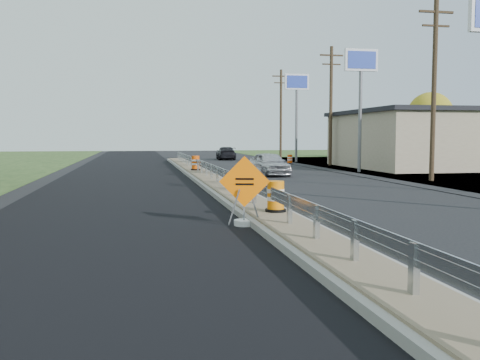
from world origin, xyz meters
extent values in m
plane|color=black|center=(0.00, 0.00, 0.00)|extent=(140.00, 140.00, 0.00)
cube|color=black|center=(-4.40, 10.00, 0.01)|extent=(7.20, 120.00, 0.01)
cube|color=gray|center=(0.00, 8.00, 0.09)|extent=(1.60, 55.00, 0.18)
cube|color=brown|center=(0.00, 8.00, 0.20)|extent=(1.25, 55.00, 0.05)
cube|color=silver|center=(0.00, -10.00, 0.58)|extent=(0.10, 0.15, 0.70)
cube|color=silver|center=(0.00, -8.00, 0.58)|extent=(0.10, 0.15, 0.70)
cube|color=silver|center=(0.00, -6.00, 0.58)|extent=(0.10, 0.15, 0.70)
cube|color=silver|center=(0.00, -4.00, 0.58)|extent=(0.10, 0.15, 0.70)
cube|color=silver|center=(0.00, -2.00, 0.58)|extent=(0.10, 0.15, 0.70)
cube|color=silver|center=(0.00, 0.00, 0.58)|extent=(0.10, 0.15, 0.70)
cube|color=silver|center=(0.00, 2.00, 0.58)|extent=(0.10, 0.15, 0.70)
cube|color=silver|center=(0.00, 4.00, 0.58)|extent=(0.10, 0.15, 0.70)
cube|color=silver|center=(0.00, 6.00, 0.58)|extent=(0.10, 0.15, 0.70)
cube|color=silver|center=(0.00, 8.00, 0.58)|extent=(0.10, 0.15, 0.70)
cube|color=silver|center=(0.00, 10.00, 0.58)|extent=(0.10, 0.15, 0.70)
cube|color=silver|center=(0.00, 12.00, 0.58)|extent=(0.10, 0.15, 0.70)
cube|color=silver|center=(0.00, 14.00, 0.58)|extent=(0.10, 0.15, 0.70)
cube|color=silver|center=(0.00, 16.00, 0.58)|extent=(0.10, 0.15, 0.70)
cube|color=silver|center=(0.00, 18.00, 0.58)|extent=(0.10, 0.15, 0.70)
cube|color=silver|center=(0.00, 20.00, 0.58)|extent=(0.10, 0.15, 0.70)
cube|color=silver|center=(0.00, 22.00, 0.58)|extent=(0.10, 0.15, 0.70)
cube|color=silver|center=(0.00, 24.00, 0.58)|extent=(0.10, 0.15, 0.70)
cube|color=silver|center=(0.00, 26.00, 0.58)|extent=(0.10, 0.15, 0.70)
cube|color=silver|center=(0.00, 28.00, 0.58)|extent=(0.10, 0.15, 0.70)
cube|color=silver|center=(0.00, 30.00, 0.58)|extent=(0.10, 0.15, 0.70)
cube|color=silver|center=(0.00, 32.00, 0.58)|extent=(0.10, 0.15, 0.70)
cube|color=silver|center=(0.00, 9.00, 0.78)|extent=(0.04, 46.00, 0.34)
cube|color=silver|center=(0.00, 9.00, 0.70)|extent=(0.06, 46.00, 0.03)
cube|color=silver|center=(0.00, 9.00, 0.86)|extent=(0.06, 46.00, 0.03)
cube|color=tan|center=(21.00, 20.00, 2.00)|extent=(18.00, 12.00, 4.00)
cube|color=black|center=(21.00, 20.00, 4.12)|extent=(18.50, 12.50, 0.30)
cube|color=black|center=(12.05, 20.00, 1.60)|extent=(0.08, 7.20, 2.20)
cylinder|color=slate|center=(10.50, 16.00, 3.40)|extent=(0.22, 0.22, 6.80)
cube|color=white|center=(10.50, 16.00, 7.20)|extent=(2.20, 0.25, 1.40)
cube|color=#263FB2|center=(10.50, 16.00, 7.20)|extent=(1.90, 0.30, 1.10)
cylinder|color=slate|center=(10.50, 30.00, 3.40)|extent=(0.22, 0.22, 6.80)
cube|color=white|center=(10.50, 30.00, 7.20)|extent=(2.20, 0.25, 1.40)
cube|color=#263FB2|center=(10.50, 30.00, 7.20)|extent=(1.90, 0.30, 1.10)
cylinder|color=#473523|center=(11.50, 9.00, 4.70)|extent=(0.26, 0.26, 9.40)
cube|color=#473523|center=(11.50, 9.00, 8.70)|extent=(1.90, 0.12, 0.12)
cube|color=#473523|center=(11.50, 9.00, 8.00)|extent=(1.50, 0.10, 0.10)
cylinder|color=#473523|center=(11.50, 24.00, 4.70)|extent=(0.26, 0.26, 9.40)
cube|color=#473523|center=(11.50, 24.00, 8.70)|extent=(1.90, 0.12, 0.12)
cube|color=#473523|center=(11.50, 24.00, 8.00)|extent=(1.50, 0.10, 0.10)
cylinder|color=#473523|center=(11.50, 39.00, 4.70)|extent=(0.26, 0.26, 9.40)
cube|color=#473523|center=(11.50, 39.00, 8.70)|extent=(1.90, 0.12, 0.12)
cube|color=#473523|center=(11.50, 39.00, 8.00)|extent=(1.50, 0.10, 0.10)
cylinder|color=#473523|center=(26.00, 34.00, 1.54)|extent=(0.36, 0.36, 3.08)
sphere|color=gold|center=(26.00, 34.00, 4.55)|extent=(4.62, 4.62, 4.62)
cylinder|color=white|center=(-0.90, -2.86, 0.08)|extent=(0.56, 0.56, 0.16)
cube|color=slate|center=(-1.18, -2.86, 0.50)|extent=(0.33, 0.12, 0.96)
cube|color=slate|center=(-0.62, -2.86, 0.50)|extent=(0.33, 0.12, 0.96)
cube|color=slate|center=(-0.90, -2.81, 0.50)|extent=(0.10, 0.25, 0.98)
cube|color=orange|center=(-0.90, -2.86, 1.17)|extent=(1.30, 0.36, 1.34)
cube|color=black|center=(-0.90, -2.89, 1.24)|extent=(0.46, 0.13, 0.05)
cube|color=black|center=(-0.90, -2.89, 1.10)|extent=(0.46, 0.13, 0.05)
cylinder|color=black|center=(0.17, -2.00, 0.27)|extent=(0.59, 0.59, 0.08)
cylinder|color=orange|center=(0.17, -2.00, 0.68)|extent=(0.47, 0.47, 0.83)
cylinder|color=white|center=(0.17, -2.00, 0.82)|extent=(0.49, 0.49, 0.11)
cylinder|color=white|center=(0.17, -2.00, 0.61)|extent=(0.49, 0.49, 0.11)
cylinder|color=black|center=(0.55, 4.09, 0.27)|extent=(0.60, 0.60, 0.08)
cylinder|color=orange|center=(0.55, 4.09, 0.69)|extent=(0.48, 0.48, 0.84)
cylinder|color=white|center=(0.55, 4.09, 0.83)|extent=(0.50, 0.50, 0.11)
cylinder|color=white|center=(0.55, 4.09, 0.61)|extent=(0.50, 0.50, 0.11)
cylinder|color=black|center=(-0.06, 16.87, 0.27)|extent=(0.61, 0.61, 0.08)
cylinder|color=#E04E09|center=(-0.06, 16.87, 0.70)|extent=(0.49, 0.49, 0.86)
cylinder|color=white|center=(-0.06, 16.87, 0.84)|extent=(0.50, 0.50, 0.11)
cylinder|color=white|center=(-0.06, 16.87, 0.62)|extent=(0.50, 0.50, 0.11)
cylinder|color=black|center=(9.20, 27.57, 0.04)|extent=(0.53, 0.53, 0.07)
cylinder|color=#EB4809|center=(9.20, 27.57, 0.41)|extent=(0.42, 0.42, 0.74)
cylinder|color=white|center=(9.20, 27.57, 0.53)|extent=(0.44, 0.44, 0.10)
cylinder|color=white|center=(9.20, 27.57, 0.33)|extent=(0.44, 0.44, 0.10)
imported|color=#BCBBC0|center=(4.17, 14.68, 0.70)|extent=(2.03, 4.26, 1.41)
imported|color=black|center=(5.10, 36.32, 0.64)|extent=(2.17, 4.56, 1.28)
camera|label=1|loc=(-3.65, -16.51, 2.36)|focal=40.00mm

